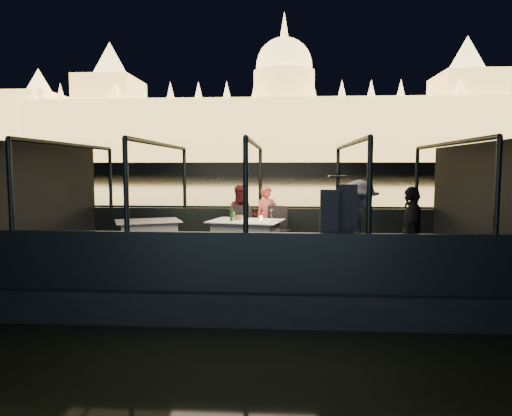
# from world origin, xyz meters

# --- Properties ---
(river_water) EXTENTS (500.00, 500.00, 0.00)m
(river_water) POSITION_xyz_m (0.00, 80.00, 0.00)
(river_water) COLOR black
(river_water) RESTS_ON ground
(boat_hull) EXTENTS (8.60, 4.40, 1.00)m
(boat_hull) POSITION_xyz_m (0.00, 0.00, 0.00)
(boat_hull) COLOR black
(boat_hull) RESTS_ON river_water
(boat_deck) EXTENTS (8.00, 4.00, 0.04)m
(boat_deck) POSITION_xyz_m (0.00, 0.00, 0.48)
(boat_deck) COLOR black
(boat_deck) RESTS_ON boat_hull
(gunwale_port) EXTENTS (8.00, 0.08, 0.90)m
(gunwale_port) POSITION_xyz_m (0.00, 2.00, 0.95)
(gunwale_port) COLOR black
(gunwale_port) RESTS_ON boat_deck
(gunwale_starboard) EXTENTS (8.00, 0.08, 0.90)m
(gunwale_starboard) POSITION_xyz_m (0.00, -2.00, 0.95)
(gunwale_starboard) COLOR black
(gunwale_starboard) RESTS_ON boat_deck
(cabin_glass_port) EXTENTS (8.00, 0.02, 1.40)m
(cabin_glass_port) POSITION_xyz_m (0.00, 2.00, 2.10)
(cabin_glass_port) COLOR #99B2B2
(cabin_glass_port) RESTS_ON gunwale_port
(cabin_glass_starboard) EXTENTS (8.00, 0.02, 1.40)m
(cabin_glass_starboard) POSITION_xyz_m (0.00, -2.00, 2.10)
(cabin_glass_starboard) COLOR #99B2B2
(cabin_glass_starboard) RESTS_ON gunwale_starboard
(cabin_roof_glass) EXTENTS (8.00, 4.00, 0.02)m
(cabin_roof_glass) POSITION_xyz_m (0.00, 0.00, 2.80)
(cabin_roof_glass) COLOR #99B2B2
(cabin_roof_glass) RESTS_ON boat_deck
(end_wall_fore) EXTENTS (0.02, 4.00, 2.30)m
(end_wall_fore) POSITION_xyz_m (-4.00, 0.00, 1.65)
(end_wall_fore) COLOR black
(end_wall_fore) RESTS_ON boat_deck
(end_wall_aft) EXTENTS (0.02, 4.00, 2.30)m
(end_wall_aft) POSITION_xyz_m (4.00, 0.00, 1.65)
(end_wall_aft) COLOR black
(end_wall_aft) RESTS_ON boat_deck
(canopy_ribs) EXTENTS (8.00, 4.00, 2.30)m
(canopy_ribs) POSITION_xyz_m (0.00, 0.00, 1.65)
(canopy_ribs) COLOR black
(canopy_ribs) RESTS_ON boat_deck
(embankment) EXTENTS (400.00, 140.00, 6.00)m
(embankment) POSITION_xyz_m (0.00, 210.00, 1.00)
(embankment) COLOR #423D33
(embankment) RESTS_ON ground
(parliament_building) EXTENTS (220.00, 32.00, 60.00)m
(parliament_building) POSITION_xyz_m (0.00, 175.00, 29.00)
(parliament_building) COLOR #F2D18C
(parliament_building) RESTS_ON embankment
(dining_table_central) EXTENTS (1.64, 1.34, 0.77)m
(dining_table_central) POSITION_xyz_m (-0.23, 0.67, 0.89)
(dining_table_central) COLOR silver
(dining_table_central) RESTS_ON boat_deck
(dining_table_aft) EXTENTS (1.63, 1.43, 0.72)m
(dining_table_aft) POSITION_xyz_m (-2.38, 0.95, 0.89)
(dining_table_aft) COLOR white
(dining_table_aft) RESTS_ON boat_deck
(chair_port_left) EXTENTS (0.62, 0.62, 1.00)m
(chair_port_left) POSITION_xyz_m (-0.37, 1.18, 0.95)
(chair_port_left) COLOR black
(chair_port_left) RESTS_ON boat_deck
(chair_port_right) EXTENTS (0.61, 0.61, 1.01)m
(chair_port_right) POSITION_xyz_m (0.43, 1.12, 0.95)
(chair_port_right) COLOR black
(chair_port_right) RESTS_ON boat_deck
(coat_stand) EXTENTS (0.52, 0.43, 1.78)m
(coat_stand) POSITION_xyz_m (1.36, -1.75, 1.40)
(coat_stand) COLOR black
(coat_stand) RESTS_ON boat_deck
(person_woman_coral) EXTENTS (0.61, 0.51, 1.44)m
(person_woman_coral) POSITION_xyz_m (0.17, 1.58, 1.25)
(person_woman_coral) COLOR #D9564F
(person_woman_coral) RESTS_ON boat_deck
(person_man_maroon) EXTENTS (0.73, 0.58, 1.46)m
(person_man_maroon) POSITION_xyz_m (-0.39, 1.58, 1.25)
(person_man_maroon) COLOR #451317
(person_man_maroon) RESTS_ON boat_deck
(passenger_stripe) EXTENTS (0.71, 1.14, 1.67)m
(passenger_stripe) POSITION_xyz_m (1.75, -1.40, 1.35)
(passenger_stripe) COLOR silver
(passenger_stripe) RESTS_ON boat_deck
(passenger_dark) EXTENTS (0.56, 0.97, 1.56)m
(passenger_dark) POSITION_xyz_m (2.67, -1.07, 1.35)
(passenger_dark) COLOR black
(passenger_dark) RESTS_ON boat_deck
(wine_bottle) EXTENTS (0.08, 0.08, 0.30)m
(wine_bottle) POSITION_xyz_m (-0.52, 0.55, 1.42)
(wine_bottle) COLOR #13361D
(wine_bottle) RESTS_ON dining_table_central
(bread_basket) EXTENTS (0.25, 0.25, 0.09)m
(bread_basket) POSITION_xyz_m (-0.39, 0.86, 1.31)
(bread_basket) COLOR olive
(bread_basket) RESTS_ON dining_table_central
(amber_candle) EXTENTS (0.07, 0.07, 0.09)m
(amber_candle) POSITION_xyz_m (0.08, 0.71, 1.31)
(amber_candle) COLOR #FF993F
(amber_candle) RESTS_ON dining_table_central
(plate_near) EXTENTS (0.29, 0.29, 0.02)m
(plate_near) POSITION_xyz_m (0.37, 0.58, 1.27)
(plate_near) COLOR white
(plate_near) RESTS_ON dining_table_central
(plate_far) EXTENTS (0.30, 0.30, 0.02)m
(plate_far) POSITION_xyz_m (-0.27, 0.94, 1.27)
(plate_far) COLOR silver
(plate_far) RESTS_ON dining_table_central
(wine_glass_white) EXTENTS (0.07, 0.07, 0.19)m
(wine_glass_white) POSITION_xyz_m (-0.47, 0.60, 1.36)
(wine_glass_white) COLOR white
(wine_glass_white) RESTS_ON dining_table_central
(wine_glass_red) EXTENTS (0.08, 0.08, 0.21)m
(wine_glass_red) POSITION_xyz_m (0.29, 1.00, 1.36)
(wine_glass_red) COLOR silver
(wine_glass_red) RESTS_ON dining_table_central
(wine_glass_empty) EXTENTS (0.08, 0.08, 0.17)m
(wine_glass_empty) POSITION_xyz_m (0.12, 0.56, 1.36)
(wine_glass_empty) COLOR white
(wine_glass_empty) RESTS_ON dining_table_central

